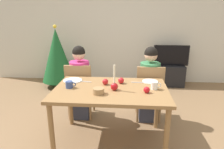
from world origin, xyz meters
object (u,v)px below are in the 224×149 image
chair_left (80,88)px  tv_stand (169,75)px  apple_near_candle (147,90)px  person_left_child (80,84)px  candle_centerpiece (114,85)px  bowl_walnuts (98,91)px  plate_left (73,80)px  chair_right (149,90)px  plate_right (150,81)px  apple_by_right_mug (105,82)px  mug_right (155,85)px  mug_left (69,85)px  tv (171,55)px  person_right_child (149,86)px  christmas_tree (57,55)px  dining_table (111,95)px  apple_by_left_plate (121,80)px

chair_left → tv_stand: size_ratio=1.41×
apple_near_candle → person_left_child: bearing=142.4°
candle_centerpiece → bowl_walnuts: 0.22m
plate_left → person_left_child: bearing=88.9°
chair_right → plate_right: bearing=-95.6°
apple_by_right_mug → plate_left: bearing=165.8°
tv_stand → mug_right: (-0.65, -2.28, 0.56)m
chair_right → mug_left: (-1.05, -0.62, 0.28)m
person_left_child → apple_near_candle: person_left_child is taller
person_left_child → plate_left: 0.43m
mug_left → apple_near_candle: (0.94, -0.09, -0.00)m
chair_right → mug_left: bearing=-149.4°
mug_right → tv_stand: bearing=74.1°
candle_centerpiece → mug_left: candle_centerpiece is taller
chair_left → tv: (1.72, 1.69, 0.20)m
chair_left → plate_left: (-0.01, -0.35, 0.24)m
person_left_child → tv_stand: (1.72, 1.66, -0.33)m
chair_left → mug_right: 1.26m
person_right_child → tv_stand: (0.64, 1.66, -0.33)m
christmas_tree → apple_near_candle: bearing=-49.7°
dining_table → mug_right: bearing=2.1°
person_left_child → mug_left: 0.69m
tv_stand → mug_left: mug_left is taller
chair_right → mug_right: bearing=-90.5°
chair_left → apple_by_left_plate: size_ratio=11.27×
plate_right → chair_left: bearing=163.2°
mug_left → mug_right: bearing=1.9°
tv → bowl_walnuts: size_ratio=6.01×
tv → apple_by_left_plate: (-1.06, -2.10, 0.08)m
chair_right → tv: 1.82m
candle_centerpiece → dining_table: bearing=134.4°
tv_stand → plate_left: (-1.73, -2.05, 0.52)m
person_left_child → apple_by_right_mug: size_ratio=14.90×
mug_right → apple_by_right_mug: 0.63m
person_right_child → apple_near_candle: size_ratio=15.47×
person_right_child → tv: person_right_child is taller
christmas_tree → plate_right: 2.57m
tv_stand → plate_right: 2.18m
mug_left → person_right_child: bearing=31.9°
person_left_child → mug_left: bearing=-87.8°
person_left_child → christmas_tree: (-0.84, 1.39, 0.16)m
person_left_child → tv_stand: size_ratio=1.83×
christmas_tree → candle_centerpiece: 2.52m
dining_table → christmas_tree: size_ratio=1.00×
bowl_walnuts → dining_table: bearing=55.1°
apple_by_right_mug → christmas_tree: bearing=124.4°
christmas_tree → plate_right: (1.89, -1.74, 0.03)m
dining_table → mug_left: (-0.51, -0.01, 0.13)m
person_left_child → candle_centerpiece: (0.59, -0.69, 0.25)m
chair_right → tv: (0.64, 1.69, 0.20)m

